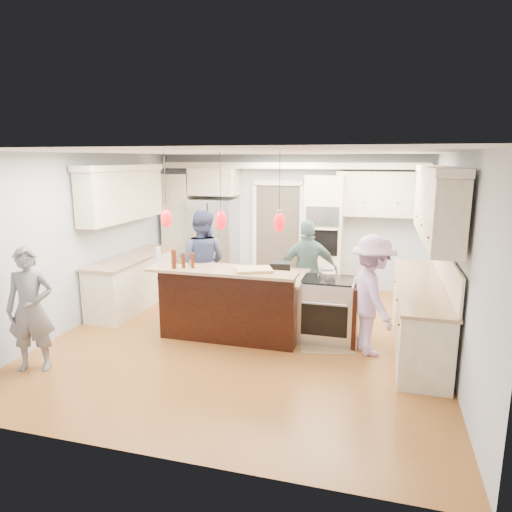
% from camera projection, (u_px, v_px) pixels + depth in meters
% --- Properties ---
extents(ground_plane, '(6.00, 6.00, 0.00)m').
position_uv_depth(ground_plane, '(250.00, 335.00, 6.89)').
color(ground_plane, '#AB692F').
rests_on(ground_plane, ground).
extents(room_shell, '(5.54, 6.04, 2.72)m').
position_uv_depth(room_shell, '(249.00, 215.00, 6.51)').
color(room_shell, '#B2BCC6').
rests_on(room_shell, ground).
extents(refrigerator, '(0.90, 0.70, 1.80)m').
position_uv_depth(refrigerator, '(214.00, 242.00, 9.60)').
color(refrigerator, '#B7B7BC').
rests_on(refrigerator, ground).
extents(oven_column, '(0.72, 0.69, 2.30)m').
position_uv_depth(oven_column, '(324.00, 234.00, 8.97)').
color(oven_column, beige).
rests_on(oven_column, ground).
extents(back_upper_cabinets, '(5.30, 0.61, 2.54)m').
position_uv_depth(back_upper_cabinets, '(252.00, 206.00, 9.34)').
color(back_upper_cabinets, beige).
rests_on(back_upper_cabinets, ground).
extents(right_counter_run, '(0.64, 3.10, 2.51)m').
position_uv_depth(right_counter_run, '(425.00, 273.00, 6.32)').
color(right_counter_run, beige).
rests_on(right_counter_run, ground).
extents(left_cabinets, '(0.64, 2.30, 2.51)m').
position_uv_depth(left_cabinets, '(130.00, 248.00, 8.06)').
color(left_cabinets, beige).
rests_on(left_cabinets, ground).
extents(kitchen_island, '(2.10, 1.46, 1.12)m').
position_uv_depth(kitchen_island, '(236.00, 301.00, 6.92)').
color(kitchen_island, black).
rests_on(kitchen_island, ground).
extents(island_range, '(0.82, 0.71, 0.92)m').
position_uv_depth(island_range, '(329.00, 310.00, 6.63)').
color(island_range, '#B7B7BC').
rests_on(island_range, ground).
extents(pendant_lights, '(1.75, 0.15, 1.03)m').
position_uv_depth(pendant_lights, '(221.00, 220.00, 6.10)').
color(pendant_lights, black).
rests_on(pendant_lights, ground).
extents(person_bar_end, '(0.67, 0.55, 1.58)m').
position_uv_depth(person_bar_end, '(31.00, 309.00, 5.63)').
color(person_bar_end, slate).
rests_on(person_bar_end, ground).
extents(person_far_left, '(0.88, 0.69, 1.77)m').
position_uv_depth(person_far_left, '(202.00, 262.00, 7.80)').
color(person_far_left, navy).
rests_on(person_far_left, ground).
extents(person_far_right, '(1.05, 0.67, 1.66)m').
position_uv_depth(person_far_right, '(308.00, 272.00, 7.33)').
color(person_far_right, slate).
rests_on(person_far_right, ground).
extents(person_range_side, '(0.97, 1.21, 1.64)m').
position_uv_depth(person_range_side, '(372.00, 295.00, 6.09)').
color(person_range_side, '#B38FC1').
rests_on(person_range_side, ground).
extents(floor_rug, '(0.96, 1.21, 0.01)m').
position_uv_depth(floor_rug, '(324.00, 339.00, 6.72)').
color(floor_rug, '#9B8754').
rests_on(floor_rug, ground).
extents(water_bottle, '(0.08, 0.08, 0.28)m').
position_uv_depth(water_bottle, '(159.00, 257.00, 6.37)').
color(water_bottle, silver).
rests_on(water_bottle, kitchen_island).
extents(beer_bottle_a, '(0.07, 0.07, 0.22)m').
position_uv_depth(beer_bottle_a, '(192.00, 260.00, 6.32)').
color(beer_bottle_a, '#4B1C0D').
rests_on(beer_bottle_a, kitchen_island).
extents(beer_bottle_b, '(0.07, 0.07, 0.26)m').
position_uv_depth(beer_bottle_b, '(174.00, 259.00, 6.28)').
color(beer_bottle_b, '#4B1C0D').
rests_on(beer_bottle_b, kitchen_island).
extents(beer_bottle_c, '(0.07, 0.07, 0.21)m').
position_uv_depth(beer_bottle_c, '(183.00, 260.00, 6.33)').
color(beer_bottle_c, '#4B1C0D').
rests_on(beer_bottle_c, kitchen_island).
extents(drink_can, '(0.06, 0.06, 0.11)m').
position_uv_depth(drink_can, '(191.00, 264.00, 6.34)').
color(drink_can, '#B7B7BC').
rests_on(drink_can, kitchen_island).
extents(cutting_board, '(0.58, 0.51, 0.04)m').
position_uv_depth(cutting_board, '(254.00, 270.00, 6.17)').
color(cutting_board, tan).
rests_on(cutting_board, kitchen_island).
extents(pot_large, '(0.22, 0.22, 0.13)m').
position_uv_depth(pot_large, '(327.00, 272.00, 6.70)').
color(pot_large, '#B7B7BC').
rests_on(pot_large, island_range).
extents(pot_small, '(0.20, 0.20, 0.10)m').
position_uv_depth(pot_small, '(329.00, 276.00, 6.52)').
color(pot_small, '#B7B7BC').
rests_on(pot_small, island_range).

